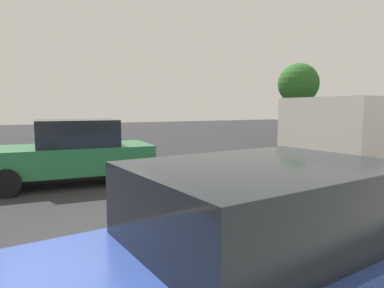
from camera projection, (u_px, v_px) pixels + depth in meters
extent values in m
plane|color=#262628|center=(90.00, 237.00, 5.25)|extent=(80.00, 80.00, 0.00)
cube|color=#E0D14C|center=(245.00, 209.00, 6.69)|extent=(28.00, 0.16, 0.01)
cylinder|color=black|center=(302.00, 176.00, 8.09)|extent=(0.77, 0.28, 0.76)
cube|color=#2D479E|center=(281.00, 264.00, 2.97)|extent=(4.56, 2.10, 0.61)
cube|color=black|center=(265.00, 200.00, 2.79)|extent=(2.24, 1.72, 0.61)
cylinder|color=black|center=(308.00, 232.00, 4.57)|extent=(0.65, 0.27, 0.64)
cube|color=#236B3D|center=(70.00, 159.00, 8.90)|extent=(4.30, 2.23, 0.68)
cube|color=black|center=(77.00, 133.00, 8.91)|extent=(2.13, 1.80, 0.68)
cylinder|color=black|center=(6.00, 183.00, 7.54)|extent=(0.66, 0.28, 0.64)
cylinder|color=black|center=(13.00, 170.00, 9.22)|extent=(0.66, 0.28, 0.64)
cylinder|color=black|center=(131.00, 174.00, 8.66)|extent=(0.66, 0.28, 0.64)
cylinder|color=black|center=(117.00, 163.00, 10.34)|extent=(0.66, 0.28, 0.64)
cylinder|color=#513823|center=(297.00, 118.00, 19.94)|extent=(0.31, 0.31, 2.75)
sphere|color=#286023|center=(298.00, 84.00, 19.72)|extent=(2.35, 2.35, 2.35)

